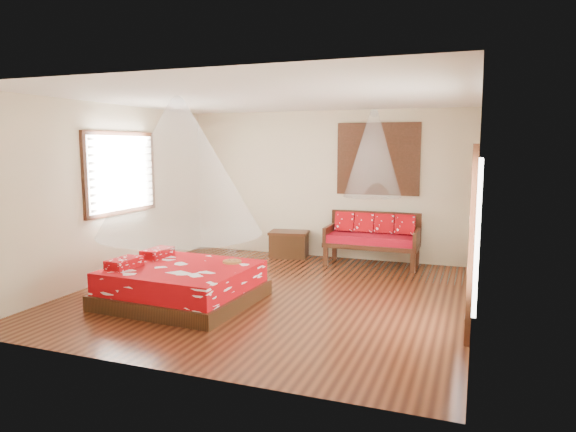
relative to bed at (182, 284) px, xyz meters
The scene contains 10 objects.
room 1.72m from the bed, 37.52° to the left, with size 5.54×5.54×2.84m.
bed is the anchor object (origin of this frame).
daybed 3.76m from the bed, 57.29° to the left, with size 1.65×0.74×0.94m.
storage_chest 3.25m from the bed, 83.17° to the left, with size 0.81×0.64×0.51m.
shutter_panel 4.36m from the bed, 59.90° to the left, with size 1.52×0.06×1.32m.
window_left 2.44m from the bed, 150.02° to the left, with size 0.10×1.74×1.34m.
glazed_door 3.82m from the bed, ahead, with size 0.08×1.02×2.16m.
wine_tray 0.78m from the bed, 38.31° to the left, with size 0.27×0.27×0.21m.
mosquito_net_main 1.60m from the bed, ahead, with size 2.21×2.21×1.80m, color white.
mosquito_net_daybed 4.04m from the bed, 56.22° to the left, with size 1.01×1.01×1.50m, color white.
Camera 1 is at (2.76, -6.71, 2.13)m, focal length 32.00 mm.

